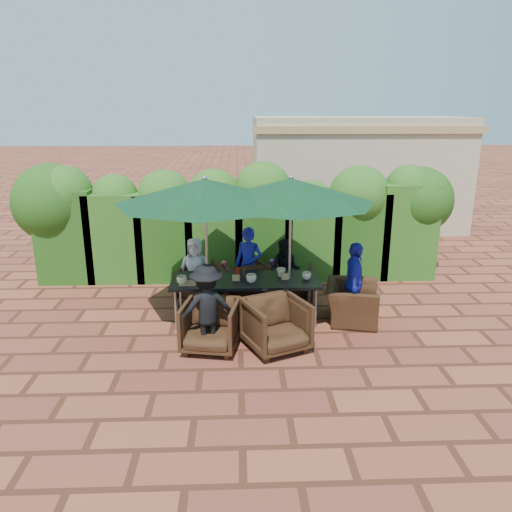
{
  "coord_description": "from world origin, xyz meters",
  "views": [
    {
      "loc": [
        -0.03,
        -7.83,
        3.48
      ],
      "look_at": [
        0.29,
        0.4,
        1.01
      ],
      "focal_mm": 35.0,
      "sensor_mm": 36.0,
      "label": 1
    }
  ],
  "objects_px": {
    "umbrella_left": "(205,191)",
    "chair_far_left": "(199,283)",
    "chair_near_right": "(276,322)",
    "chair_near_left": "(210,324)",
    "umbrella_right": "(291,191)",
    "chair_far_right": "(293,281)",
    "chair_far_mid": "(240,280)",
    "chair_end_right": "(352,296)",
    "dining_table": "(246,283)"
  },
  "relations": [
    {
      "from": "umbrella_left",
      "to": "chair_near_left",
      "type": "xyz_separation_m",
      "value": [
        0.09,
        -0.98,
        -1.81
      ]
    },
    {
      "from": "dining_table",
      "to": "chair_near_left",
      "type": "relative_size",
      "value": 2.99
    },
    {
      "from": "dining_table",
      "to": "chair_end_right",
      "type": "distance_m",
      "value": 1.8
    },
    {
      "from": "chair_far_left",
      "to": "chair_far_mid",
      "type": "bearing_deg",
      "value": -160.25
    },
    {
      "from": "chair_far_left",
      "to": "umbrella_left",
      "type": "bearing_deg",
      "value": 123.87
    },
    {
      "from": "umbrella_left",
      "to": "chair_end_right",
      "type": "height_order",
      "value": "umbrella_left"
    },
    {
      "from": "chair_far_left",
      "to": "chair_far_mid",
      "type": "xyz_separation_m",
      "value": [
        0.76,
        -0.01,
        0.07
      ]
    },
    {
      "from": "umbrella_left",
      "to": "chair_far_mid",
      "type": "xyz_separation_m",
      "value": [
        0.54,
        0.89,
        -1.78
      ]
    },
    {
      "from": "umbrella_left",
      "to": "chair_far_left",
      "type": "distance_m",
      "value": 2.06
    },
    {
      "from": "chair_near_right",
      "to": "umbrella_right",
      "type": "bearing_deg",
      "value": 50.39
    },
    {
      "from": "chair_far_mid",
      "to": "chair_near_right",
      "type": "height_order",
      "value": "chair_far_mid"
    },
    {
      "from": "umbrella_left",
      "to": "chair_far_left",
      "type": "bearing_deg",
      "value": 103.7
    },
    {
      "from": "chair_far_left",
      "to": "chair_near_left",
      "type": "distance_m",
      "value": 1.9
    },
    {
      "from": "dining_table",
      "to": "chair_near_left",
      "type": "height_order",
      "value": "chair_near_left"
    },
    {
      "from": "chair_far_left",
      "to": "chair_far_mid",
      "type": "relative_size",
      "value": 0.85
    },
    {
      "from": "chair_far_right",
      "to": "dining_table",
      "type": "bearing_deg",
      "value": 51.22
    },
    {
      "from": "dining_table",
      "to": "umbrella_left",
      "type": "xyz_separation_m",
      "value": [
        -0.63,
        -0.01,
        1.54
      ]
    },
    {
      "from": "chair_near_left",
      "to": "umbrella_left",
      "type": "bearing_deg",
      "value": 105.37
    },
    {
      "from": "chair_near_left",
      "to": "chair_near_right",
      "type": "height_order",
      "value": "chair_near_right"
    },
    {
      "from": "dining_table",
      "to": "chair_near_left",
      "type": "bearing_deg",
      "value": -118.53
    },
    {
      "from": "chair_far_right",
      "to": "chair_near_left",
      "type": "bearing_deg",
      "value": 58.84
    },
    {
      "from": "dining_table",
      "to": "chair_far_left",
      "type": "bearing_deg",
      "value": 133.8
    },
    {
      "from": "dining_table",
      "to": "chair_far_mid",
      "type": "height_order",
      "value": "chair_far_mid"
    },
    {
      "from": "umbrella_right",
      "to": "chair_far_mid",
      "type": "bearing_deg",
      "value": 133.0
    },
    {
      "from": "umbrella_left",
      "to": "umbrella_right",
      "type": "xyz_separation_m",
      "value": [
        1.35,
        0.01,
        -0.0
      ]
    },
    {
      "from": "dining_table",
      "to": "chair_end_right",
      "type": "xyz_separation_m",
      "value": [
        1.78,
        -0.03,
        -0.25
      ]
    },
    {
      "from": "chair_near_right",
      "to": "chair_far_mid",
      "type": "bearing_deg",
      "value": 81.44
    },
    {
      "from": "umbrella_right",
      "to": "chair_far_left",
      "type": "bearing_deg",
      "value": 150.76
    },
    {
      "from": "umbrella_right",
      "to": "chair_far_right",
      "type": "height_order",
      "value": "umbrella_right"
    },
    {
      "from": "umbrella_left",
      "to": "chair_near_left",
      "type": "relative_size",
      "value": 3.5
    },
    {
      "from": "chair_near_right",
      "to": "chair_far_right",
      "type": "bearing_deg",
      "value": 52.77
    },
    {
      "from": "umbrella_right",
      "to": "chair_near_left",
      "type": "bearing_deg",
      "value": -141.8
    },
    {
      "from": "umbrella_right",
      "to": "chair_far_right",
      "type": "distance_m",
      "value": 2.06
    },
    {
      "from": "chair_far_mid",
      "to": "chair_near_left",
      "type": "relative_size",
      "value": 1.06
    },
    {
      "from": "chair_far_right",
      "to": "chair_end_right",
      "type": "xyz_separation_m",
      "value": [
        0.89,
        -0.94,
        0.05
      ]
    },
    {
      "from": "chair_far_right",
      "to": "chair_near_right",
      "type": "height_order",
      "value": "chair_near_right"
    },
    {
      "from": "umbrella_left",
      "to": "chair_far_mid",
      "type": "relative_size",
      "value": 3.31
    },
    {
      "from": "dining_table",
      "to": "chair_far_left",
      "type": "relative_size",
      "value": 3.34
    },
    {
      "from": "chair_near_left",
      "to": "chair_end_right",
      "type": "height_order",
      "value": "chair_end_right"
    },
    {
      "from": "dining_table",
      "to": "chair_far_mid",
      "type": "xyz_separation_m",
      "value": [
        -0.09,
        0.87,
        -0.24
      ]
    },
    {
      "from": "chair_far_mid",
      "to": "chair_near_right",
      "type": "bearing_deg",
      "value": 83.91
    },
    {
      "from": "umbrella_right",
      "to": "chair_far_right",
      "type": "bearing_deg",
      "value": 79.43
    },
    {
      "from": "chair_far_mid",
      "to": "chair_far_right",
      "type": "distance_m",
      "value": 0.98
    },
    {
      "from": "chair_near_left",
      "to": "chair_end_right",
      "type": "relative_size",
      "value": 0.83
    },
    {
      "from": "dining_table",
      "to": "chair_near_right",
      "type": "xyz_separation_m",
      "value": [
        0.43,
        -1.03,
        -0.25
      ]
    },
    {
      "from": "chair_far_left",
      "to": "chair_far_mid",
      "type": "height_order",
      "value": "chair_far_mid"
    },
    {
      "from": "umbrella_right",
      "to": "chair_far_left",
      "type": "relative_size",
      "value": 3.7
    },
    {
      "from": "umbrella_right",
      "to": "chair_near_right",
      "type": "distance_m",
      "value": 2.09
    },
    {
      "from": "chair_far_left",
      "to": "chair_near_right",
      "type": "xyz_separation_m",
      "value": [
        1.28,
        -1.91,
        0.06
      ]
    },
    {
      "from": "umbrella_left",
      "to": "chair_end_right",
      "type": "distance_m",
      "value": 3.0
    }
  ]
}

